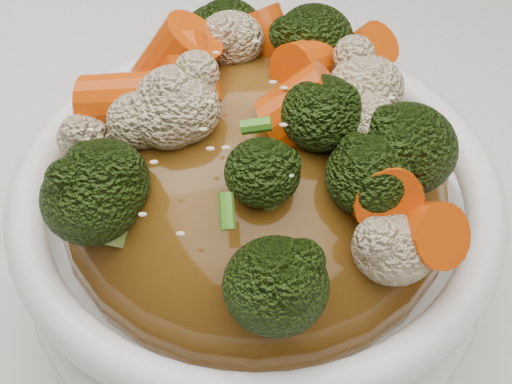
# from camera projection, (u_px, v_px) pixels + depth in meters

# --- Properties ---
(tablecloth) EXTENTS (1.20, 0.80, 0.04)m
(tablecloth) POSITION_uv_depth(u_px,v_px,m) (219.00, 239.00, 0.48)
(tablecloth) COLOR white
(tablecloth) RESTS_ON dining_table
(bowl) EXTENTS (0.30, 0.30, 0.09)m
(bowl) POSITION_uv_depth(u_px,v_px,m) (256.00, 238.00, 0.40)
(bowl) COLOR white
(bowl) RESTS_ON tablecloth
(sauce_base) EXTENTS (0.24, 0.24, 0.10)m
(sauce_base) POSITION_uv_depth(u_px,v_px,m) (256.00, 197.00, 0.37)
(sauce_base) COLOR #5F3910
(sauce_base) RESTS_ON bowl
(carrots) EXTENTS (0.24, 0.24, 0.05)m
(carrots) POSITION_uv_depth(u_px,v_px,m) (256.00, 89.00, 0.32)
(carrots) COLOR #D44606
(carrots) RESTS_ON sauce_base
(broccoli) EXTENTS (0.24, 0.24, 0.05)m
(broccoli) POSITION_uv_depth(u_px,v_px,m) (256.00, 91.00, 0.33)
(broccoli) COLOR black
(broccoli) RESTS_ON sauce_base
(cauliflower) EXTENTS (0.24, 0.24, 0.04)m
(cauliflower) POSITION_uv_depth(u_px,v_px,m) (256.00, 95.00, 0.33)
(cauliflower) COLOR beige
(cauliflower) RESTS_ON sauce_base
(scallions) EXTENTS (0.18, 0.18, 0.02)m
(scallions) POSITION_uv_depth(u_px,v_px,m) (256.00, 87.00, 0.32)
(scallions) COLOR #42851E
(scallions) RESTS_ON sauce_base
(sesame_seeds) EXTENTS (0.21, 0.21, 0.01)m
(sesame_seeds) POSITION_uv_depth(u_px,v_px,m) (256.00, 87.00, 0.32)
(sesame_seeds) COLOR beige
(sesame_seeds) RESTS_ON sauce_base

